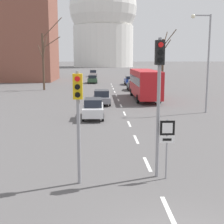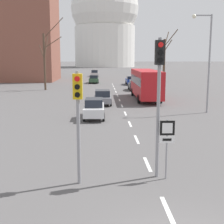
# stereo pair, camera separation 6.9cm
# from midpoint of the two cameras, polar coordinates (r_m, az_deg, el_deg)

# --- Properties ---
(lane_stripe_0) EXTENTS (0.16, 2.00, 0.01)m
(lane_stripe_0) POSITION_cam_midpoint_polar(r_m,az_deg,el_deg) (10.86, 10.04, -17.24)
(lane_stripe_0) COLOR silver
(lane_stripe_0) RESTS_ON ground_plane
(lane_stripe_1) EXTENTS (0.16, 2.00, 0.01)m
(lane_stripe_1) POSITION_cam_midpoint_polar(r_m,az_deg,el_deg) (14.94, 6.34, -9.43)
(lane_stripe_1) COLOR silver
(lane_stripe_1) RESTS_ON ground_plane
(lane_stripe_2) EXTENTS (0.16, 2.00, 0.01)m
(lane_stripe_2) POSITION_cam_midpoint_polar(r_m,az_deg,el_deg) (19.20, 4.34, -5.00)
(lane_stripe_2) COLOR silver
(lane_stripe_2) RESTS_ON ground_plane
(lane_stripe_3) EXTENTS (0.16, 2.00, 0.01)m
(lane_stripe_3) POSITION_cam_midpoint_polar(r_m,az_deg,el_deg) (23.56, 3.08, -2.19)
(lane_stripe_3) COLOR silver
(lane_stripe_3) RESTS_ON ground_plane
(lane_stripe_4) EXTENTS (0.16, 2.00, 0.01)m
(lane_stripe_4) POSITION_cam_midpoint_polar(r_m,az_deg,el_deg) (27.96, 2.23, -0.26)
(lane_stripe_4) COLOR silver
(lane_stripe_4) RESTS_ON ground_plane
(lane_stripe_5) EXTENTS (0.16, 2.00, 0.01)m
(lane_stripe_5) POSITION_cam_midpoint_polar(r_m,az_deg,el_deg) (32.38, 1.60, 1.14)
(lane_stripe_5) COLOR silver
(lane_stripe_5) RESTS_ON ground_plane
(lane_stripe_6) EXTENTS (0.16, 2.00, 0.01)m
(lane_stripe_6) POSITION_cam_midpoint_polar(r_m,az_deg,el_deg) (36.83, 1.13, 2.21)
(lane_stripe_6) COLOR silver
(lane_stripe_6) RESTS_ON ground_plane
(lane_stripe_7) EXTENTS (0.16, 2.00, 0.01)m
(lane_stripe_7) POSITION_cam_midpoint_polar(r_m,az_deg,el_deg) (41.29, 0.76, 3.04)
(lane_stripe_7) COLOR silver
(lane_stripe_7) RESTS_ON ground_plane
(lane_stripe_8) EXTENTS (0.16, 2.00, 0.01)m
(lane_stripe_8) POSITION_cam_midpoint_polar(r_m,az_deg,el_deg) (45.75, 0.46, 3.72)
(lane_stripe_8) COLOR silver
(lane_stripe_8) RESTS_ON ground_plane
(lane_stripe_9) EXTENTS (0.16, 2.00, 0.01)m
(lane_stripe_9) POSITION_cam_midpoint_polar(r_m,az_deg,el_deg) (50.22, 0.21, 4.27)
(lane_stripe_9) COLOR silver
(lane_stripe_9) RESTS_ON ground_plane
(lane_stripe_10) EXTENTS (0.16, 2.00, 0.01)m
(lane_stripe_10) POSITION_cam_midpoint_polar(r_m,az_deg,el_deg) (54.70, 0.00, 4.73)
(lane_stripe_10) COLOR silver
(lane_stripe_10) RESTS_ON ground_plane
(lane_stripe_11) EXTENTS (0.16, 2.00, 0.01)m
(lane_stripe_11) POSITION_cam_midpoint_polar(r_m,az_deg,el_deg) (59.18, -0.17, 5.12)
(lane_stripe_11) COLOR silver
(lane_stripe_11) RESTS_ON ground_plane
(traffic_signal_centre_tall) EXTENTS (0.36, 0.34, 5.71)m
(traffic_signal_centre_tall) POSITION_cam_midpoint_polar(r_m,az_deg,el_deg) (12.64, 8.44, 5.34)
(traffic_signal_centre_tall) COLOR gray
(traffic_signal_centre_tall) RESTS_ON ground_plane
(traffic_signal_near_left) EXTENTS (0.36, 0.34, 4.44)m
(traffic_signal_near_left) POSITION_cam_midpoint_polar(r_m,az_deg,el_deg) (11.96, -6.38, 1.09)
(traffic_signal_near_left) COLOR gray
(traffic_signal_near_left) RESTS_ON ground_plane
(route_sign_post) EXTENTS (0.60, 0.08, 2.50)m
(route_sign_post) POSITION_cam_midpoint_polar(r_m,az_deg,el_deg) (12.82, 9.87, -4.83)
(route_sign_post) COLOR gray
(route_sign_post) RESTS_ON ground_plane
(street_lamp_right) EXTENTS (1.79, 0.36, 8.64)m
(street_lamp_right) POSITION_cam_midpoint_polar(r_m,az_deg,el_deg) (29.15, 16.64, 10.08)
(street_lamp_right) COLOR gray
(street_lamp_right) RESTS_ON ground_plane
(sedan_near_left) EXTENTS (1.72, 4.29, 1.65)m
(sedan_near_left) POSITION_cam_midpoint_polar(r_m,az_deg,el_deg) (25.70, -3.53, 0.70)
(sedan_near_left) COLOR silver
(sedan_near_left) RESTS_ON ground_plane
(sedan_near_right) EXTENTS (1.97, 4.30, 1.72)m
(sedan_near_right) POSITION_cam_midpoint_polar(r_m,az_deg,el_deg) (83.65, -3.48, 7.08)
(sedan_near_right) COLOR #B7B7BC
(sedan_near_right) RESTS_ON ground_plane
(sedan_mid_centre) EXTENTS (1.88, 4.54, 1.59)m
(sedan_mid_centre) POSITION_cam_midpoint_polar(r_m,az_deg,el_deg) (61.57, -3.62, 6.03)
(sedan_mid_centre) COLOR #2D4C33
(sedan_mid_centre) RESTS_ON ground_plane
(sedan_far_left) EXTENTS (1.87, 4.07, 1.55)m
(sedan_far_left) POSITION_cam_midpoint_polar(r_m,az_deg,el_deg) (33.22, -1.98, 2.71)
(sedan_far_left) COLOR slate
(sedan_far_left) RESTS_ON ground_plane
(sedan_far_right) EXTENTS (1.94, 4.58, 1.62)m
(sedan_far_right) POSITION_cam_midpoint_polar(r_m,az_deg,el_deg) (57.99, 3.27, 5.82)
(sedan_far_right) COLOR navy
(sedan_far_right) RESTS_ON ground_plane
(sedan_distant_centre) EXTENTS (1.98, 4.23, 1.58)m
(sedan_distant_centre) POSITION_cam_midpoint_polar(r_m,az_deg,el_deg) (48.03, 4.01, 4.94)
(sedan_distant_centre) COLOR black
(sedan_distant_centre) RESTS_ON ground_plane
(city_bus) EXTENTS (2.66, 10.80, 3.48)m
(city_bus) POSITION_cam_midpoint_polar(r_m,az_deg,el_deg) (37.42, 5.95, 5.43)
(city_bus) COLOR red
(city_bus) RESTS_ON ground_plane
(bare_tree_left_near) EXTENTS (3.93, 4.16, 10.96)m
(bare_tree_left_near) POSITION_cam_midpoint_polar(r_m,az_deg,el_deg) (49.32, -12.38, 9.58)
(bare_tree_left_near) COLOR brown
(bare_tree_left_near) RESTS_ON ground_plane
(bare_tree_right_near) EXTENTS (2.69, 2.82, 10.57)m
(bare_tree_right_near) POSITION_cam_midpoint_polar(r_m,az_deg,el_deg) (65.69, 9.34, 9.70)
(bare_tree_right_near) COLOR brown
(bare_tree_right_near) RESTS_ON ground_plane
(capitol_dome) EXTENTS (35.89, 35.89, 50.70)m
(capitol_dome) POSITION_cam_midpoint_polar(r_m,az_deg,el_deg) (173.41, -1.63, 16.44)
(capitol_dome) COLOR silver
(capitol_dome) RESTS_ON ground_plane
(apartment_block_left) EXTENTS (18.00, 14.00, 29.39)m
(apartment_block_left) POSITION_cam_midpoint_polar(r_m,az_deg,el_deg) (72.66, -18.05, 17.15)
(apartment_block_left) COLOR brown
(apartment_block_left) RESTS_ON ground_plane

